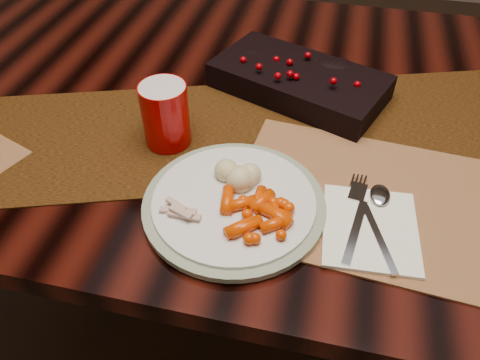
% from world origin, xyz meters
% --- Properties ---
extents(floor, '(5.00, 5.00, 0.00)m').
position_xyz_m(floor, '(0.00, 0.00, 0.00)').
color(floor, black).
rests_on(floor, ground).
extents(dining_table, '(1.80, 1.00, 0.75)m').
position_xyz_m(dining_table, '(0.00, 0.00, 0.38)').
color(dining_table, black).
rests_on(dining_table, floor).
extents(table_runner, '(1.57, 0.80, 0.00)m').
position_xyz_m(table_runner, '(-0.05, -0.11, 0.75)').
color(table_runner, black).
rests_on(table_runner, dining_table).
extents(centerpiece, '(0.38, 0.29, 0.07)m').
position_xyz_m(centerpiece, '(0.02, 0.04, 0.79)').
color(centerpiece, black).
rests_on(centerpiece, table_runner).
extents(placemat_main, '(0.44, 0.34, 0.00)m').
position_xyz_m(placemat_main, '(0.17, -0.24, 0.75)').
color(placemat_main, brown).
rests_on(placemat_main, dining_table).
extents(dinner_plate, '(0.30, 0.30, 0.02)m').
position_xyz_m(dinner_plate, '(-0.03, -0.31, 0.76)').
color(dinner_plate, white).
rests_on(dinner_plate, placemat_main).
extents(baby_carrots, '(0.12, 0.10, 0.02)m').
position_xyz_m(baby_carrots, '(0.01, -0.33, 0.78)').
color(baby_carrots, '#D33A00').
rests_on(baby_carrots, dinner_plate).
extents(mashed_potatoes, '(0.09, 0.08, 0.04)m').
position_xyz_m(mashed_potatoes, '(-0.03, -0.27, 0.79)').
color(mashed_potatoes, beige).
rests_on(mashed_potatoes, dinner_plate).
extents(turkey_shreds, '(0.07, 0.07, 0.02)m').
position_xyz_m(turkey_shreds, '(-0.10, -0.35, 0.78)').
color(turkey_shreds, tan).
rests_on(turkey_shreds, dinner_plate).
extents(napkin, '(0.15, 0.17, 0.01)m').
position_xyz_m(napkin, '(0.18, -0.31, 0.76)').
color(napkin, white).
rests_on(napkin, placemat_main).
extents(fork, '(0.05, 0.17, 0.00)m').
position_xyz_m(fork, '(0.16, -0.30, 0.76)').
color(fork, silver).
rests_on(fork, napkin).
extents(spoon, '(0.09, 0.16, 0.00)m').
position_xyz_m(spoon, '(0.19, -0.30, 0.76)').
color(spoon, white).
rests_on(spoon, napkin).
extents(red_cup, '(0.09, 0.09, 0.11)m').
position_xyz_m(red_cup, '(-0.18, -0.17, 0.81)').
color(red_cup, '#9B0404').
rests_on(red_cup, placemat_main).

